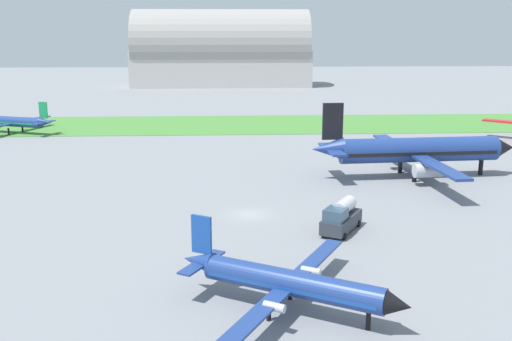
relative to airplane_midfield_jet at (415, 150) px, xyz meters
The scene contains 7 objects.
ground_plane 29.68m from the airplane_midfield_jet, 145.91° to the right, with size 600.00×600.00×0.00m, color gray.
grass_taxiway_strip 56.27m from the airplane_midfield_jet, 115.72° to the left, with size 360.00×28.00×0.08m, color #478438.
airplane_midfield_jet is the anchor object (origin of this frame).
airplane_taxiing_turboprop 82.14m from the airplane_midfield_jet, 150.19° to the left, with size 18.91×21.83×6.85m.
airplane_foreground_turboprop 46.18m from the airplane_midfield_jet, 119.23° to the right, with size 16.76×19.23×6.41m.
fuel_truck_near_gate 27.47m from the airplane_midfield_jet, 123.43° to the right, with size 5.40×6.81×3.29m.
hangar_distant 154.27m from the airplane_midfield_jet, 100.80° to the left, with size 69.05×26.49×29.39m.
Camera 1 is at (-2.47, -63.05, 20.23)m, focal length 40.39 mm.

